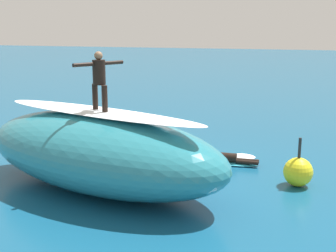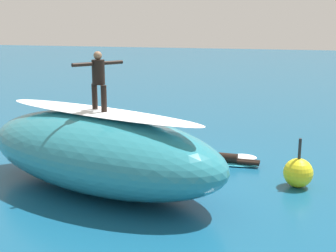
% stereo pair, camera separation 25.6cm
% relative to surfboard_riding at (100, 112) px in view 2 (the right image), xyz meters
% --- Properties ---
extents(ground_plane, '(120.00, 120.00, 0.00)m').
position_rel_surfboard_riding_xyz_m(ground_plane, '(-0.50, -1.63, -2.03)').
color(ground_plane, '#145175').
extents(wave_crest, '(7.95, 5.28, 1.99)m').
position_rel_surfboard_riding_xyz_m(wave_crest, '(0.07, -0.02, -1.03)').
color(wave_crest, teal).
rests_on(wave_crest, ground_plane).
extents(wave_foam_lip, '(6.26, 3.01, 0.08)m').
position_rel_surfboard_riding_xyz_m(wave_foam_lip, '(0.07, -0.02, 0.01)').
color(wave_foam_lip, white).
rests_on(wave_foam_lip, wave_crest).
extents(surfboard_riding, '(2.05, 1.64, 0.07)m').
position_rel_surfboard_riding_xyz_m(surfboard_riding, '(0.00, 0.00, 0.00)').
color(surfboard_riding, yellow).
rests_on(surfboard_riding, wave_crest).
extents(surfer_riding, '(0.89, 1.20, 1.48)m').
position_rel_surfboard_riding_xyz_m(surfer_riding, '(-0.00, 0.00, 0.89)').
color(surfer_riding, black).
rests_on(surfer_riding, surfboard_riding).
extents(surfboard_paddling, '(2.07, 0.56, 0.08)m').
position_rel_surfboard_riding_xyz_m(surfboard_paddling, '(-2.74, -2.92, -1.99)').
color(surfboard_paddling, '#33B2D1').
rests_on(surfboard_paddling, ground_plane).
extents(surfer_paddling, '(1.64, 0.33, 0.30)m').
position_rel_surfboard_riding_xyz_m(surfer_paddling, '(-2.86, -2.91, -1.82)').
color(surfer_paddling, black).
rests_on(surfer_paddling, surfboard_paddling).
extents(buoy_marker, '(0.77, 0.77, 1.31)m').
position_rel_surfboard_riding_xyz_m(buoy_marker, '(-4.89, -1.52, -1.64)').
color(buoy_marker, yellow).
rests_on(buoy_marker, ground_plane).
extents(foam_patch_near, '(0.87, 0.65, 0.11)m').
position_rel_surfboard_riding_xyz_m(foam_patch_near, '(-3.23, -3.66, -1.97)').
color(foam_patch_near, white).
rests_on(foam_patch_near, ground_plane).
extents(foam_patch_mid, '(0.84, 0.85, 0.14)m').
position_rel_surfboard_riding_xyz_m(foam_patch_mid, '(0.95, -0.46, -1.95)').
color(foam_patch_mid, white).
rests_on(foam_patch_mid, ground_plane).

